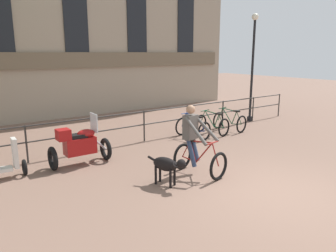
% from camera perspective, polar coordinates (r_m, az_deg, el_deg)
% --- Properties ---
extents(ground_plane, '(60.00, 60.00, 0.00)m').
position_cam_1_polar(ground_plane, '(7.53, 18.16, -10.95)').
color(ground_plane, '#7A5B4C').
extents(canal_railing, '(15.05, 0.05, 1.05)m').
position_cam_1_polar(canal_railing, '(10.97, -4.20, 0.92)').
color(canal_railing, '#2D2B28').
rests_on(canal_railing, ground_plane).
extents(cyclist_with_bike, '(0.89, 1.28, 1.70)m').
position_cam_1_polar(cyclist_with_bike, '(8.05, 4.83, -3.05)').
color(cyclist_with_bike, black).
rests_on(cyclist_with_bike, ground_plane).
extents(dog, '(0.49, 1.01, 0.68)m').
position_cam_1_polar(dog, '(7.36, -0.07, -6.79)').
color(dog, black).
rests_on(dog, ground_plane).
extents(parked_motorcycle, '(1.59, 0.65, 1.35)m').
position_cam_1_polar(parked_motorcycle, '(8.97, -15.17, -3.13)').
color(parked_motorcycle, black).
rests_on(parked_motorcycle, ground_plane).
extents(parked_bicycle_near_lamp, '(0.79, 1.18, 0.86)m').
position_cam_1_polar(parked_bicycle_near_lamp, '(11.47, 4.36, -0.35)').
color(parked_bicycle_near_lamp, black).
rests_on(parked_bicycle_near_lamp, ground_plane).
extents(parked_bicycle_mid_left, '(0.83, 1.20, 0.86)m').
position_cam_1_polar(parked_bicycle_mid_left, '(12.09, 7.69, 0.24)').
color(parked_bicycle_mid_left, black).
rests_on(parked_bicycle_mid_left, ground_plane).
extents(parked_bicycle_mid_right, '(0.84, 1.20, 0.86)m').
position_cam_1_polar(parked_bicycle_mid_right, '(12.74, 10.69, 0.78)').
color(parked_bicycle_mid_right, black).
rests_on(parked_bicycle_mid_right, ground_plane).
extents(street_lamp, '(0.28, 0.28, 4.51)m').
position_cam_1_polar(street_lamp, '(14.50, 14.53, 10.66)').
color(street_lamp, black).
rests_on(street_lamp, ground_plane).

